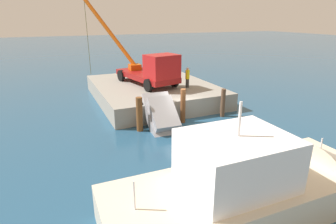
{
  "coord_description": "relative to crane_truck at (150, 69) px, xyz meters",
  "views": [
    {
      "loc": [
        15.81,
        -8.29,
        6.95
      ],
      "look_at": [
        -0.38,
        -1.19,
        0.83
      ],
      "focal_mm": 29.45,
      "sensor_mm": 36.0,
      "label": 1
    }
  ],
  "objects": [
    {
      "name": "crane_truck",
      "position": [
        0.0,
        0.0,
        0.0
      ],
      "size": [
        9.83,
        6.04,
        7.33
      ],
      "color": "maroon",
      "rests_on": "dock"
    },
    {
      "name": "piling_far",
      "position": [
        5.77,
        3.45,
        -1.78
      ],
      "size": [
        0.33,
        0.33,
        2.08
      ],
      "primitive_type": "cylinder",
      "color": "brown",
      "rests_on": "ground"
    },
    {
      "name": "dock_worker",
      "position": [
        1.84,
        2.57,
        -0.59
      ],
      "size": [
        0.34,
        0.34,
        1.66
      ],
      "color": "#2D2D2D",
      "rests_on": "dock"
    },
    {
      "name": "dock",
      "position": [
        -0.67,
        0.42,
        -2.12
      ],
      "size": [
        11.71,
        9.6,
        1.39
      ],
      "primitive_type": "cube",
      "color": "gray",
      "rests_on": "ground"
    },
    {
      "name": "salvaged_car",
      "position": [
        6.2,
        -1.47,
        -2.15
      ],
      "size": [
        3.84,
        2.22,
        3.2
      ],
      "color": "#99999E",
      "rests_on": "ground"
    },
    {
      "name": "piling_mid",
      "position": [
        5.67,
        0.25,
        -1.63
      ],
      "size": [
        0.35,
        0.35,
        2.38
      ],
      "primitive_type": "cylinder",
      "color": "brown",
      "rests_on": "ground"
    },
    {
      "name": "moored_yacht",
      "position": [
        14.88,
        -0.2,
        -2.35
      ],
      "size": [
        3.82,
        12.34,
        5.99
      ],
      "color": "beige",
      "rests_on": "ground"
    },
    {
      "name": "ground",
      "position": [
        5.86,
        0.42,
        -2.82
      ],
      "size": [
        200.0,
        200.0,
        0.0
      ],
      "primitive_type": "plane",
      "color": "navy"
    },
    {
      "name": "piling_near",
      "position": [
        5.9,
        -2.94,
        -1.7
      ],
      "size": [
        0.41,
        0.41,
        2.23
      ],
      "primitive_type": "cylinder",
      "color": "brown",
      "rests_on": "ground"
    }
  ]
}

